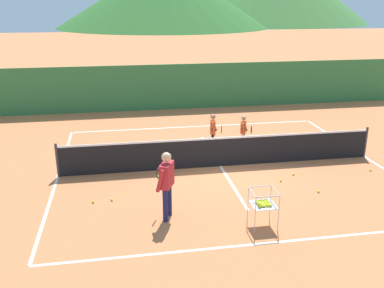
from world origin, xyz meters
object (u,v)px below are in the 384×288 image
tennis_net (221,152)px  tennis_ball_4 (281,181)px  tennis_ball_3 (158,176)px  tennis_ball_8 (173,174)px  student_1 (244,129)px  ball_cart (263,204)px  instructor (167,179)px  tennis_ball_1 (294,174)px  tennis_ball_6 (112,200)px  tennis_ball_7 (93,202)px  student_0 (213,129)px  tennis_ball_0 (318,191)px  tennis_ball_5 (371,170)px

tennis_net → tennis_ball_4: bearing=-45.6°
tennis_ball_3 → tennis_ball_8: bearing=10.7°
student_1 → tennis_ball_8: student_1 is taller
tennis_ball_4 → tennis_net: bearing=134.4°
tennis_net → ball_cart: (0.09, -3.85, 0.08)m
instructor → tennis_ball_1: bearing=25.8°
student_1 → tennis_ball_4: (0.29, -2.95, -0.71)m
tennis_ball_6 → tennis_ball_7: bearing=-175.6°
tennis_ball_1 → tennis_ball_4: 0.69m
tennis_ball_4 → tennis_ball_6: (-4.88, -0.42, 0.00)m
student_0 → tennis_ball_0: size_ratio=19.73×
tennis_ball_7 → tennis_ball_3: bearing=37.3°
student_0 → tennis_ball_4: student_0 is taller
tennis_net → student_1: 1.89m
ball_cart → tennis_ball_8: (-1.68, 3.40, -0.55)m
student_1 → tennis_ball_6: 5.75m
tennis_ball_4 → tennis_ball_8: same height
instructor → tennis_ball_4: 4.00m
student_1 → tennis_ball_4: bearing=-84.5°
ball_cart → tennis_ball_3: ball_cart is taller
tennis_ball_3 → tennis_ball_5: 6.61m
tennis_ball_8 → ball_cart: bearing=-63.7°
tennis_ball_6 → tennis_ball_8: bearing=38.7°
student_1 → tennis_ball_7: bearing=-146.2°
ball_cart → tennis_ball_7: ball_cart is taller
tennis_ball_6 → tennis_ball_5: bearing=5.2°
tennis_ball_1 → instructor: bearing=-154.2°
student_0 → tennis_ball_6: student_0 is taller
tennis_ball_0 → tennis_ball_3: same height
tennis_ball_8 → tennis_ball_6: bearing=-141.3°
tennis_ball_4 → tennis_ball_7: bearing=-175.1°
ball_cart → tennis_ball_8: ball_cart is taller
tennis_net → tennis_ball_3: tennis_net is taller
instructor → tennis_ball_0: size_ratio=25.11×
tennis_ball_7 → tennis_ball_0: bearing=-4.0°
tennis_net → tennis_ball_1: bearing=-28.4°
instructor → tennis_ball_8: bearing=79.5°
tennis_ball_0 → tennis_ball_3: size_ratio=1.00×
tennis_net → tennis_ball_4: tennis_net is taller
tennis_net → instructor: bearing=-123.9°
ball_cart → tennis_ball_6: size_ratio=13.22×
student_1 → tennis_ball_1: (0.85, -2.55, -0.71)m
student_0 → tennis_ball_3: (-2.13, -2.00, -0.77)m
tennis_net → student_0: size_ratio=7.52×
student_1 → tennis_ball_0: (1.05, -3.84, -0.71)m
student_0 → tennis_ball_1: (1.95, -2.56, -0.77)m
tennis_ball_3 → tennis_ball_6: size_ratio=1.00×
instructor → tennis_ball_5: instructor is taller
tennis_ball_1 → tennis_ball_3: same height
tennis_net → student_0: (0.08, 1.47, 0.31)m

